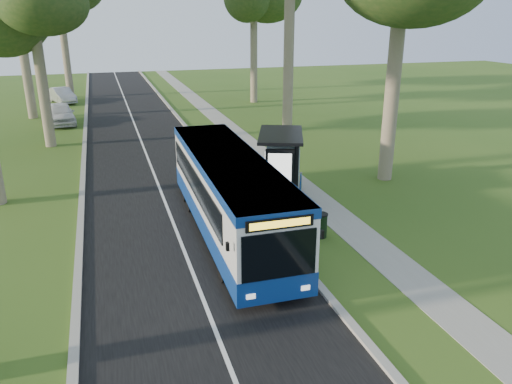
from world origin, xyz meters
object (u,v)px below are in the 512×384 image
(bus, at_px, (229,195))
(car_white, at_px, (61,114))
(bus_shelter, at_px, (288,155))
(bus_stop_sign, at_px, (300,202))
(car_silver, at_px, (62,95))
(litter_bin, at_px, (320,225))

(bus, xyz_separation_m, car_white, (-7.12, 22.94, -0.75))
(bus, height_order, car_white, bus)
(bus_shelter, xyz_separation_m, car_white, (-10.39, 20.36, -1.31))
(car_white, bearing_deg, bus_stop_sign, -76.37)
(car_white, bearing_deg, bus_shelter, -69.65)
(bus_shelter, xyz_separation_m, car_silver, (-10.79, 30.33, -1.40))
(car_silver, bearing_deg, litter_bin, -92.09)
(bus, bearing_deg, bus_stop_sign, -41.31)
(bus, distance_m, car_silver, 33.78)
(bus, bearing_deg, litter_bin, -22.83)
(bus_stop_sign, distance_m, car_silver, 36.07)
(bus_stop_sign, relative_size, car_white, 0.59)
(car_white, height_order, car_silver, car_white)
(bus_stop_sign, bearing_deg, car_white, 135.23)
(bus, relative_size, car_white, 2.43)
(bus_shelter, distance_m, litter_bin, 4.26)
(bus_shelter, bearing_deg, bus, -120.66)
(litter_bin, bearing_deg, car_white, 112.83)
(bus, bearing_deg, car_silver, 103.52)
(bus_stop_sign, bearing_deg, bus_shelter, 99.62)
(bus, height_order, car_silver, bus)
(litter_bin, height_order, car_white, car_white)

